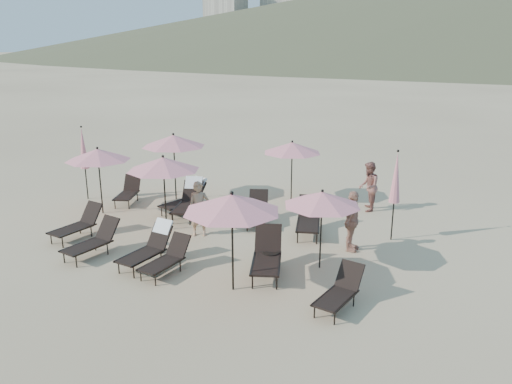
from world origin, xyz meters
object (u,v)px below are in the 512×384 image
at_px(side_table_1, 271,260).
at_px(lounger_8, 187,197).
at_px(lounger_1, 93,240).
at_px(umbrella_open_4, 292,148).
at_px(lounger_2, 167,258).
at_px(lounger_4, 267,255).
at_px(lounger_3, 149,246).
at_px(side_table_0, 158,245).
at_px(lounger_6, 128,191).
at_px(umbrella_closed_0, 396,178).
at_px(beachgoer_a, 199,209).
at_px(lounger_10, 309,219).
at_px(umbrella_closed_1, 83,149).
at_px(beachgoer_b, 368,187).
at_px(lounger_0, 78,224).
at_px(beachgoer_c, 352,221).
at_px(umbrella_open_3, 173,141).
at_px(umbrella_open_0, 98,155).
at_px(lounger_7, 189,199).
at_px(umbrella_open_5, 232,203).
at_px(lounger_9, 257,210).
at_px(lounger_5, 340,291).
at_px(umbrella_open_1, 163,164).
at_px(umbrella_open_2, 322,199).

bearing_deg(side_table_1, lounger_8, 145.51).
distance_m(lounger_1, umbrella_open_4, 7.73).
distance_m(lounger_2, lounger_4, 2.51).
distance_m(lounger_3, side_table_0, 0.84).
relative_size(lounger_6, umbrella_closed_0, 0.62).
distance_m(umbrella_closed_0, beachgoer_a, 5.80).
distance_m(lounger_10, umbrella_closed_1, 8.79).
distance_m(lounger_1, lounger_2, 2.43).
bearing_deg(beachgoer_b, lounger_0, -61.48).
bearing_deg(umbrella_closed_0, umbrella_open_4, 149.65).
height_order(lounger_2, lounger_3, lounger_3).
bearing_deg(umbrella_closed_1, lounger_1, -46.05).
bearing_deg(beachgoer_c, umbrella_open_3, 74.92).
relative_size(side_table_0, side_table_1, 0.94).
relative_size(lounger_2, umbrella_closed_0, 0.57).
relative_size(lounger_2, lounger_10, 0.82).
bearing_deg(umbrella_open_0, side_table_1, -13.63).
xyz_separation_m(lounger_7, lounger_10, (4.22, 0.01, -0.08)).
height_order(lounger_1, lounger_8, lounger_8).
relative_size(lounger_6, lounger_7, 0.85).
relative_size(lounger_8, umbrella_open_5, 0.77).
bearing_deg(beachgoer_b, umbrella_open_4, -99.79).
xyz_separation_m(lounger_9, umbrella_closed_0, (4.19, 0.33, 1.44)).
xyz_separation_m(lounger_9, lounger_10, (1.79, -0.19, 0.03)).
bearing_deg(side_table_0, lounger_5, -9.79).
xyz_separation_m(lounger_1, umbrella_closed_0, (7.19, 4.52, 1.45)).
bearing_deg(lounger_8, umbrella_open_5, -31.28).
distance_m(lounger_5, side_table_0, 5.50).
xyz_separation_m(lounger_0, lounger_4, (6.07, 0.06, 0.05)).
distance_m(umbrella_open_4, umbrella_closed_0, 4.67).
bearing_deg(lounger_1, lounger_5, 9.63).
xyz_separation_m(lounger_7, umbrella_open_3, (-1.43, 1.37, 1.65)).
xyz_separation_m(lounger_3, lounger_4, (3.03, 0.72, -0.01)).
xyz_separation_m(lounger_1, lounger_8, (0.30, 4.29, 0.09)).
xyz_separation_m(lounger_2, umbrella_open_1, (-1.77, 2.58, 1.70)).
bearing_deg(lounger_5, umbrella_open_0, 172.84).
distance_m(lounger_1, umbrella_open_0, 4.04).
bearing_deg(lounger_8, lounger_7, -30.09).
distance_m(lounger_0, beachgoer_a, 3.62).
distance_m(umbrella_open_4, beachgoer_b, 3.02).
bearing_deg(umbrella_open_1, lounger_5, -22.04).
distance_m(umbrella_open_4, side_table_1, 6.09).
height_order(beachgoer_b, beachgoer_c, beachgoer_c).
relative_size(beachgoer_b, beachgoer_c, 1.00).
height_order(umbrella_open_5, side_table_1, umbrella_open_5).
bearing_deg(umbrella_open_2, lounger_8, 155.72).
bearing_deg(lounger_0, umbrella_open_4, 61.50).
relative_size(lounger_0, lounger_9, 0.97).
relative_size(umbrella_open_0, beachgoer_a, 1.38).
relative_size(lounger_10, umbrella_open_3, 0.75).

